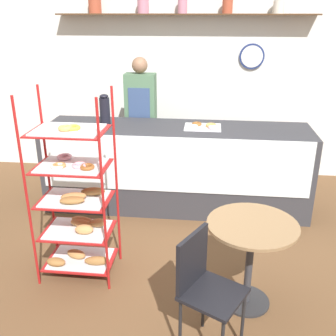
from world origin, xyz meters
TOP-DOWN VIEW (x-y plane):
  - ground_plane at (0.00, 0.00)m, footprint 14.00×14.00m
  - back_wall at (-0.00, 2.59)m, footprint 10.00×0.30m
  - display_counter at (0.00, 1.38)m, footprint 3.13×0.79m
  - pastry_rack at (-0.74, -0.06)m, footprint 0.66×0.47m
  - person_worker at (-0.52, 1.93)m, footprint 0.39×0.23m
  - cafe_table at (0.75, -0.32)m, footprint 0.71×0.71m
  - cafe_chair at (0.39, -0.81)m, footprint 0.51×0.51m
  - coffee_carafe at (-0.86, 1.42)m, footprint 0.12×0.12m
  - donut_tray_counter at (0.32, 1.39)m, footprint 0.42×0.33m

SIDE VIEW (x-z plane):
  - ground_plane at x=0.00m, z-range 0.00..0.00m
  - display_counter at x=0.00m, z-range 0.00..1.01m
  - cafe_chair at x=0.39m, z-range 0.11..1.01m
  - cafe_table at x=0.75m, z-range 0.19..0.94m
  - pastry_rack at x=-0.74m, z-range -0.14..1.56m
  - person_worker at x=-0.52m, z-range 0.09..1.83m
  - donut_tray_counter at x=0.32m, z-range 1.00..1.05m
  - coffee_carafe at x=-0.86m, z-range 1.00..1.37m
  - back_wall at x=0.00m, z-range 0.02..2.72m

